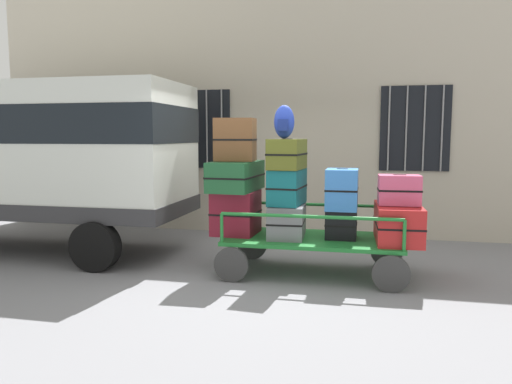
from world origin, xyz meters
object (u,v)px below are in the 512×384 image
at_px(suitcase_center_bottom, 341,224).
at_px(suitcase_midright_middle, 399,190).
at_px(suitcase_left_middle, 236,176).
at_px(suitcase_left_bottom, 236,212).
at_px(suitcase_left_top, 235,140).
at_px(suitcase_midleft_top, 287,154).
at_px(suitcase_midleft_bottom, 287,220).
at_px(suitcase_midleft_middle, 287,187).
at_px(van, 32,150).
at_px(suitcase_center_middle, 342,189).
at_px(suitcase_midright_bottom, 398,223).
at_px(backpack, 284,122).
at_px(luggage_cart, 313,244).

relative_size(suitcase_center_bottom, suitcase_midright_middle, 0.77).
bearing_deg(suitcase_midright_middle, suitcase_left_middle, 178.59).
bearing_deg(suitcase_center_bottom, suitcase_left_bottom, 179.09).
distance_m(suitcase_left_top, suitcase_midleft_top, 0.75).
relative_size(suitcase_midleft_bottom, suitcase_midright_middle, 1.55).
height_order(suitcase_midleft_bottom, suitcase_midleft_middle, suitcase_midleft_middle).
bearing_deg(van, suitcase_center_middle, -4.20).
bearing_deg(suitcase_left_middle, suitcase_midleft_bottom, -1.65).
bearing_deg(suitcase_midright_middle, suitcase_midright_bottom, 90.00).
distance_m(van, suitcase_left_top, 3.49).
bearing_deg(suitcase_left_bottom, suitcase_midleft_top, -5.64).
bearing_deg(suitcase_midleft_top, suitcase_left_top, 176.24).
relative_size(suitcase_center_bottom, backpack, 0.95).
xyz_separation_m(suitcase_left_middle, suitcase_midleft_top, (0.73, -0.07, 0.31)).
height_order(suitcase_left_bottom, backpack, backpack).
distance_m(suitcase_left_top, suitcase_center_bottom, 1.84).
bearing_deg(suitcase_left_top, van, 173.95).
height_order(suitcase_midleft_top, suitcase_center_middle, suitcase_midleft_top).
bearing_deg(suitcase_left_bottom, luggage_cart, -1.79).
relative_size(suitcase_left_top, suitcase_center_bottom, 1.41).
height_order(van, suitcase_midleft_top, van).
distance_m(suitcase_left_top, suitcase_midleft_bottom, 1.32).
height_order(suitcase_left_bottom, suitcase_center_middle, suitcase_center_middle).
bearing_deg(van, suitcase_midright_middle, -4.00).
relative_size(luggage_cart, suitcase_midright_bottom, 2.39).
distance_m(suitcase_left_top, suitcase_center_middle, 1.60).
xyz_separation_m(suitcase_midleft_top, backpack, (-0.04, -0.01, 0.42)).
height_order(suitcase_left_middle, suitcase_midleft_bottom, suitcase_left_middle).
height_order(suitcase_left_bottom, suitcase_midright_bottom, suitcase_left_bottom).
relative_size(suitcase_midleft_bottom, backpack, 1.92).
xyz_separation_m(van, suitcase_midright_middle, (5.65, -0.39, -0.46)).
distance_m(suitcase_center_bottom, suitcase_center_middle, 0.47).
bearing_deg(suitcase_left_top, luggage_cart, -0.53).
distance_m(suitcase_left_bottom, suitcase_midleft_middle, 0.82).
distance_m(suitcase_midleft_middle, suitcase_midright_middle, 1.46).
xyz_separation_m(van, backpack, (4.15, -0.42, 0.41)).
bearing_deg(suitcase_midright_bottom, suitcase_center_bottom, 179.06).
xyz_separation_m(suitcase_midright_bottom, backpack, (-1.50, -0.05, 1.31)).
xyz_separation_m(suitcase_center_bottom, suitcase_midright_bottom, (0.73, -0.01, 0.05)).
xyz_separation_m(suitcase_midleft_bottom, suitcase_midleft_top, (0.00, -0.05, 0.91)).
bearing_deg(backpack, suitcase_midleft_bottom, 56.20).
height_order(suitcase_left_middle, suitcase_center_middle, suitcase_left_middle).
height_order(van, suitcase_midright_middle, van).
distance_m(suitcase_center_bottom, suitcase_midright_middle, 0.87).
height_order(luggage_cart, suitcase_left_middle, suitcase_left_middle).
xyz_separation_m(suitcase_left_bottom, suitcase_midleft_bottom, (0.73, -0.02, -0.08)).
distance_m(suitcase_left_middle, suitcase_left_top, 0.50).
bearing_deg(suitcase_midleft_middle, luggage_cart, 1.52).
height_order(suitcase_midright_bottom, suitcase_midright_middle, suitcase_midright_middle).
distance_m(van, suitcase_center_middle, 4.96).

